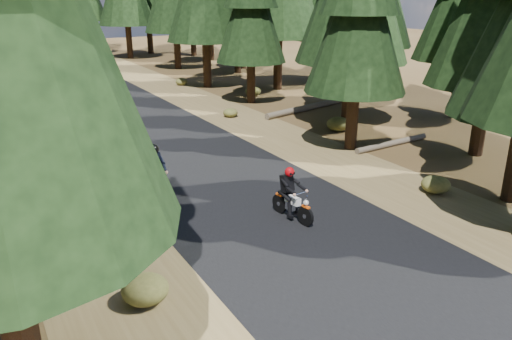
{
  "coord_description": "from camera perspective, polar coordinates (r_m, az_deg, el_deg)",
  "views": [
    {
      "loc": [
        -6.68,
        -10.01,
        5.86
      ],
      "look_at": [
        0.0,
        1.5,
        1.1
      ],
      "focal_mm": 35.0,
      "sensor_mm": 36.0,
      "label": 1
    }
  ],
  "objects": [
    {
      "name": "road",
      "position": [
        17.44,
        -5.78,
        -0.04
      ],
      "size": [
        6.0,
        100.0,
        0.01
      ],
      "primitive_type": "cube",
      "color": "black",
      "rests_on": "ground"
    },
    {
      "name": "ground",
      "position": [
        13.39,
        3.24,
        -6.32
      ],
      "size": [
        120.0,
        120.0,
        0.0
      ],
      "primitive_type": "plane",
      "color": "#423017",
      "rests_on": "ground"
    },
    {
      "name": "understory_shrubs",
      "position": [
        19.94,
        -5.07,
        3.31
      ],
      "size": [
        16.47,
        30.54,
        0.63
      ],
      "color": "#474C1E",
      "rests_on": "ground"
    },
    {
      "name": "log_far",
      "position": [
        20.82,
        15.31,
        2.96
      ],
      "size": [
        3.91,
        0.48,
        0.24
      ],
      "primitive_type": "cylinder",
      "rotation": [
        0.0,
        1.57,
        0.06
      ],
      "color": "#4C4233",
      "rests_on": "ground"
    },
    {
      "name": "rider_lead",
      "position": [
        13.54,
        4.18,
        -3.73
      ],
      "size": [
        0.7,
        1.68,
        1.45
      ],
      "rotation": [
        0.0,
        0.0,
        3.27
      ],
      "color": "white",
      "rests_on": "road"
    },
    {
      "name": "rider_follow",
      "position": [
        14.84,
        -11.3,
        -1.56
      ],
      "size": [
        0.98,
        2.01,
        1.72
      ],
      "rotation": [
        0.0,
        0.0,
        2.93
      ],
      "color": "maroon",
      "rests_on": "road"
    },
    {
      "name": "shoulder_r",
      "position": [
        19.67,
        6.49,
        2.23
      ],
      "size": [
        3.2,
        100.0,
        0.01
      ],
      "primitive_type": "cube",
      "color": "brown",
      "rests_on": "ground"
    },
    {
      "name": "log_near",
      "position": [
        26.48,
        5.95,
        7.14
      ],
      "size": [
        5.98,
        1.74,
        0.32
      ],
      "primitive_type": "cylinder",
      "rotation": [
        0.0,
        1.57,
        0.24
      ],
      "color": "#4C4233",
      "rests_on": "ground"
    },
    {
      "name": "shoulder_l",
      "position": [
        16.25,
        -20.7,
        -2.79
      ],
      "size": [
        3.2,
        100.0,
        0.01
      ],
      "primitive_type": "cube",
      "color": "brown",
      "rests_on": "ground"
    }
  ]
}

